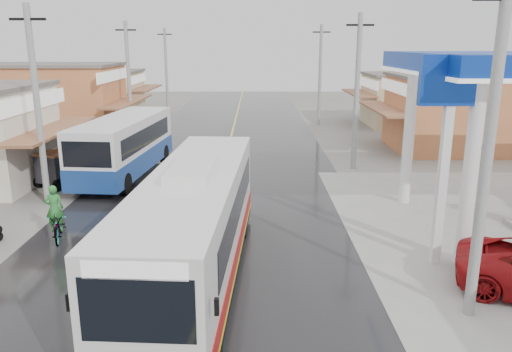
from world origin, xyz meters
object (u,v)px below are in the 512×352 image
Objects in this scene: second_bus at (125,145)px; tricycle_near at (60,166)px; tricycle_far at (76,145)px; coach_bus at (196,226)px; cyclist at (58,222)px.

second_bus is 3.62× the size of tricycle_near.
second_bus reaches higher than tricycle_near.
tricycle_near is 4.86m from tricycle_far.
coach_bus reaches higher than second_bus.
coach_bus is 16.95m from tricycle_far.
coach_bus is at bearing -47.14° from cyclist.
cyclist is at bearing -47.96° from tricycle_near.
second_bus is 3.52× the size of tricycle_far.
cyclist is 0.76× the size of tricycle_far.
coach_bus is at bearing -30.72° from tricycle_near.
tricycle_near is (-2.67, -1.64, -0.65)m from second_bus.
tricycle_near is 0.97× the size of tricycle_far.
coach_bus is at bearing -46.75° from tricycle_far.
tricycle_near is (-2.47, 6.78, 0.30)m from cyclist.
cyclist is 7.22m from tricycle_near.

